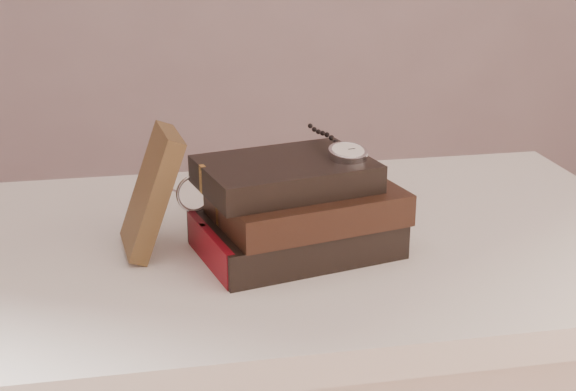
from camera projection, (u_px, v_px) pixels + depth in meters
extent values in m
cube|color=white|center=(294.00, 249.00, 1.08)|extent=(1.00, 0.60, 0.04)
cube|color=white|center=(294.00, 289.00, 1.10)|extent=(0.88, 0.49, 0.08)
cylinder|color=white|center=(501.00, 360.00, 1.51)|extent=(0.05, 0.05, 0.71)
cube|color=black|center=(296.00, 234.00, 1.02)|extent=(0.27, 0.21, 0.04)
cube|color=beige|center=(298.00, 234.00, 1.02)|extent=(0.26, 0.20, 0.03)
cube|color=gold|center=(203.00, 242.00, 0.99)|extent=(0.01, 0.01, 0.05)
cube|color=maroon|center=(210.00, 249.00, 0.97)|extent=(0.04, 0.15, 0.05)
cube|color=black|center=(307.00, 204.00, 1.00)|extent=(0.25, 0.20, 0.04)
cube|color=beige|center=(309.00, 204.00, 1.00)|extent=(0.24, 0.19, 0.03)
cube|color=gold|center=(219.00, 210.00, 0.98)|extent=(0.01, 0.01, 0.04)
cube|color=black|center=(285.00, 174.00, 0.99)|extent=(0.23, 0.19, 0.03)
cube|color=beige|center=(288.00, 174.00, 0.99)|extent=(0.23, 0.17, 0.03)
cube|color=gold|center=(203.00, 179.00, 0.97)|extent=(0.01, 0.01, 0.04)
cube|color=#3F2C18|center=(152.00, 192.00, 1.00)|extent=(0.09, 0.11, 0.16)
cylinder|color=silver|center=(348.00, 154.00, 0.99)|extent=(0.06, 0.06, 0.02)
cylinder|color=white|center=(348.00, 150.00, 0.99)|extent=(0.05, 0.05, 0.01)
torus|color=silver|center=(348.00, 151.00, 0.99)|extent=(0.06, 0.06, 0.01)
cylinder|color=silver|center=(337.00, 148.00, 1.02)|extent=(0.01, 0.01, 0.01)
cube|color=black|center=(346.00, 148.00, 0.99)|extent=(0.00, 0.01, 0.00)
cube|color=black|center=(352.00, 149.00, 0.99)|extent=(0.01, 0.00, 0.00)
sphere|color=black|center=(336.00, 142.00, 1.02)|extent=(0.01, 0.01, 0.01)
sphere|color=black|center=(331.00, 138.00, 1.03)|extent=(0.01, 0.01, 0.01)
sphere|color=black|center=(327.00, 135.00, 1.05)|extent=(0.01, 0.01, 0.01)
sphere|color=black|center=(323.00, 133.00, 1.06)|extent=(0.01, 0.01, 0.01)
sphere|color=black|center=(318.00, 132.00, 1.07)|extent=(0.01, 0.01, 0.01)
sphere|color=black|center=(314.00, 129.00, 1.09)|extent=(0.01, 0.01, 0.01)
sphere|color=black|center=(310.00, 126.00, 1.10)|extent=(0.01, 0.01, 0.01)
torus|color=silver|center=(194.00, 194.00, 1.02)|extent=(0.05, 0.02, 0.05)
torus|color=silver|center=(232.00, 188.00, 1.04)|extent=(0.05, 0.02, 0.05)
cylinder|color=silver|center=(213.00, 189.00, 1.03)|extent=(0.01, 0.01, 0.00)
cylinder|color=silver|center=(166.00, 188.00, 1.06)|extent=(0.03, 0.10, 0.03)
cylinder|color=silver|center=(233.00, 178.00, 1.10)|extent=(0.03, 0.10, 0.03)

